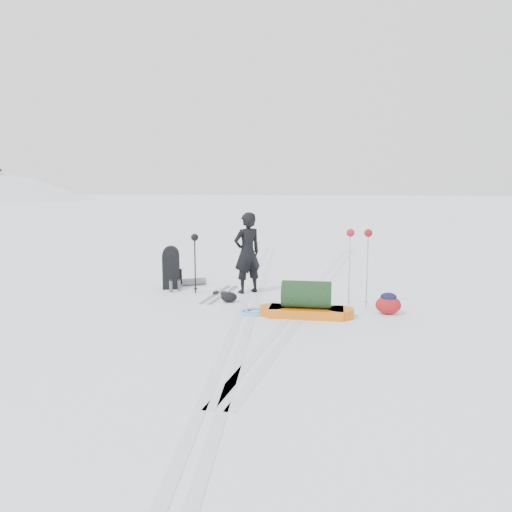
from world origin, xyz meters
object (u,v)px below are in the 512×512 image
(ski_poles_black, at_px, (195,245))
(pulk_sled, at_px, (306,303))
(expedition_rucksack, at_px, (174,269))
(skier, at_px, (247,253))

(ski_poles_black, bearing_deg, pulk_sled, -19.07)
(pulk_sled, distance_m, expedition_rucksack, 3.81)
(pulk_sled, height_order, expedition_rucksack, expedition_rucksack)
(skier, xyz_separation_m, expedition_rucksack, (-1.77, 0.23, -0.44))
(ski_poles_black, bearing_deg, skier, 24.74)
(skier, xyz_separation_m, ski_poles_black, (-1.14, -0.22, 0.19))
(skier, relative_size, pulk_sled, 1.04)
(skier, xyz_separation_m, pulk_sled, (1.41, -1.86, -0.65))
(pulk_sled, xyz_separation_m, expedition_rucksack, (-3.18, 2.09, 0.21))
(skier, relative_size, expedition_rucksack, 1.81)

